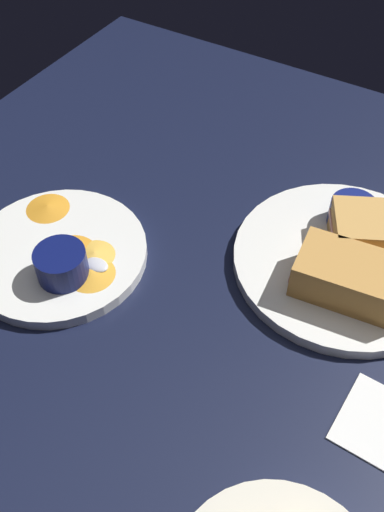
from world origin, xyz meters
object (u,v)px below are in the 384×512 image
(ramekin_dark_sauce, at_px, (352,213))
(spoon_by_dark_ramekin, at_px, (346,248))
(sandwich_half_far, at_px, (384,232))
(ramekin_light_gravy, at_px, (61,263))
(spoon_by_gravy_ramekin, at_px, (88,261))
(plate_chips_companion, at_px, (58,253))
(plate_sandwich_main, at_px, (343,261))
(sandwich_half_near, at_px, (351,278))

(ramekin_dark_sauce, distance_m, spoon_by_dark_ramekin, 0.05)
(sandwich_half_far, relative_size, ramekin_light_gravy, 2.36)
(ramekin_dark_sauce, relative_size, spoon_by_gravy_ramekin, 0.61)
(plate_chips_companion, bearing_deg, plate_sandwich_main, -151.30)
(sandwich_half_near, relative_size, plate_chips_companion, 0.61)
(sandwich_half_far, bearing_deg, plate_sandwich_main, 54.45)
(plate_sandwich_main, bearing_deg, ramekin_dark_sauce, -74.55)
(ramekin_dark_sauce, relative_size, ramekin_light_gravy, 0.95)
(spoon_by_dark_ramekin, xyz_separation_m, plate_chips_companion, (0.32, 0.19, -0.01))
(spoon_by_dark_ramekin, bearing_deg, plate_sandwich_main, 103.09)
(sandwich_half_near, height_order, plate_chips_companion, sandwich_half_near)
(spoon_by_gravy_ramekin, bearing_deg, sandwich_half_far, -144.36)
(plate_sandwich_main, height_order, spoon_by_dark_ramekin, spoon_by_dark_ramekin)
(ramekin_dark_sauce, height_order, spoon_by_dark_ramekin, ramekin_dark_sauce)
(sandwich_half_near, distance_m, spoon_by_dark_ramekin, 0.07)
(spoon_by_gravy_ramekin, bearing_deg, ramekin_light_gravy, 64.59)
(spoon_by_dark_ramekin, height_order, plate_chips_companion, spoon_by_dark_ramekin)
(plate_sandwich_main, xyz_separation_m, plate_chips_companion, (0.32, 0.18, 0.00))
(spoon_by_dark_ramekin, bearing_deg, ramekin_dark_sauce, -73.97)
(spoon_by_dark_ramekin, bearing_deg, sandwich_half_near, 112.31)
(sandwich_half_far, height_order, spoon_by_gravy_ramekin, sandwich_half_far)
(spoon_by_dark_ramekin, distance_m, ramekin_light_gravy, 0.36)
(sandwich_half_far, relative_size, spoon_by_gravy_ramekin, 1.52)
(sandwich_half_near, distance_m, sandwich_half_far, 0.09)
(spoon_by_dark_ramekin, relative_size, ramekin_light_gravy, 1.55)
(plate_sandwich_main, distance_m, spoon_by_dark_ramekin, 0.02)
(sandwich_half_far, relative_size, spoon_by_dark_ramekin, 1.52)
(sandwich_half_far, bearing_deg, spoon_by_gravy_ramekin, 35.64)
(spoon_by_dark_ramekin, bearing_deg, spoon_by_gravy_ramekin, 34.65)
(ramekin_dark_sauce, height_order, spoon_by_gravy_ramekin, ramekin_dark_sauce)
(sandwich_half_near, distance_m, spoon_by_gravy_ramekin, 0.32)
(plate_sandwich_main, xyz_separation_m, ramekin_dark_sauce, (0.02, -0.06, 0.03))
(ramekin_light_gravy, relative_size, spoon_by_gravy_ramekin, 0.64)
(ramekin_dark_sauce, bearing_deg, spoon_by_dark_ramekin, 106.03)
(sandwich_half_near, relative_size, spoon_by_gravy_ramekin, 1.41)
(spoon_by_dark_ramekin, relative_size, spoon_by_gravy_ramekin, 1.00)
(sandwich_half_far, xyz_separation_m, spoon_by_gravy_ramekin, (0.30, 0.22, -0.02))
(plate_sandwich_main, distance_m, spoon_by_gravy_ramekin, 0.32)
(sandwich_half_near, relative_size, ramekin_dark_sauce, 2.31)
(spoon_by_gravy_ramekin, bearing_deg, plate_sandwich_main, -147.41)
(sandwich_half_near, height_order, spoon_by_gravy_ramekin, sandwich_half_near)
(ramekin_light_gravy, xyz_separation_m, spoon_by_gravy_ramekin, (-0.01, -0.03, -0.02))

